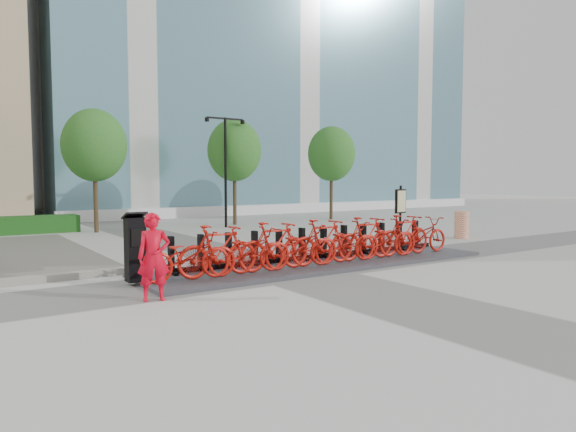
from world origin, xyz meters
TOP-DOWN VIEW (x-y plane):
  - ground at (0.00, 0.00)m, footprint 120.00×120.00m
  - glass_building at (14.00, 26.00)m, footprint 32.00×16.00m
  - tree_1 at (-1.50, 12.00)m, footprint 2.60×2.60m
  - tree_2 at (5.00, 12.00)m, footprint 2.60×2.60m
  - tree_3 at (11.00, 12.00)m, footprint 2.60×2.60m
  - streetlamp at (4.00, 11.00)m, footprint 2.00×0.20m
  - dock_pad at (1.30, 0.30)m, footprint 9.60×2.40m
  - dock_rail_posts at (1.36, 0.77)m, footprint 8.02×0.50m
  - bike_0 at (-2.60, -0.05)m, footprint 1.96×0.68m
  - bike_1 at (-1.88, -0.05)m, footprint 1.90×0.54m
  - bike_2 at (-1.16, -0.05)m, footprint 1.96×0.68m
  - bike_3 at (-0.44, -0.05)m, footprint 1.90×0.54m
  - bike_4 at (0.28, -0.05)m, footprint 1.96×0.68m
  - bike_5 at (1.00, -0.05)m, footprint 1.90×0.54m
  - bike_6 at (1.72, -0.05)m, footprint 1.96×0.68m
  - bike_7 at (2.44, -0.05)m, footprint 1.90×0.54m
  - bike_8 at (3.16, -0.05)m, footprint 1.96×0.68m
  - bike_9 at (3.88, -0.05)m, footprint 1.90×0.54m
  - bike_10 at (4.60, -0.05)m, footprint 1.96×0.68m
  - kiosk at (-3.52, 0.47)m, footprint 0.46×0.38m
  - worker_red at (-3.67, -1.07)m, footprint 0.65×0.50m
  - construction_barrel at (9.22, 2.09)m, footprint 0.54×0.54m
  - map_sign at (7.35, 3.40)m, footprint 0.65×0.24m

SIDE VIEW (x-z plane):
  - ground at x=0.00m, z-range 0.00..0.00m
  - dock_pad at x=1.30m, z-range 0.00..0.08m
  - dock_rail_posts at x=1.36m, z-range 0.08..0.93m
  - construction_barrel at x=9.22m, z-range 0.00..1.01m
  - bike_0 at x=-2.60m, z-range 0.08..1.11m
  - bike_2 at x=-1.16m, z-range 0.08..1.11m
  - bike_4 at x=0.28m, z-range 0.08..1.11m
  - bike_6 at x=1.72m, z-range 0.08..1.11m
  - bike_8 at x=3.16m, z-range 0.08..1.11m
  - bike_10 at x=4.60m, z-range 0.08..1.11m
  - bike_1 at x=-1.88m, z-range 0.08..1.22m
  - bike_3 at x=-0.44m, z-range 0.08..1.22m
  - bike_5 at x=1.00m, z-range 0.08..1.22m
  - bike_7 at x=2.44m, z-range 0.08..1.22m
  - bike_9 at x=3.88m, z-range 0.08..1.22m
  - kiosk at x=-3.52m, z-range 0.05..1.50m
  - worker_red at x=-3.67m, z-range 0.00..1.60m
  - map_sign at x=7.35m, z-range 0.32..2.29m
  - streetlamp at x=4.00m, z-range 0.63..5.63m
  - tree_1 at x=-1.50m, z-range 1.04..6.14m
  - tree_2 at x=5.00m, z-range 1.04..6.14m
  - tree_3 at x=11.00m, z-range 1.04..6.14m
  - glass_building at x=14.00m, z-range 0.00..24.00m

